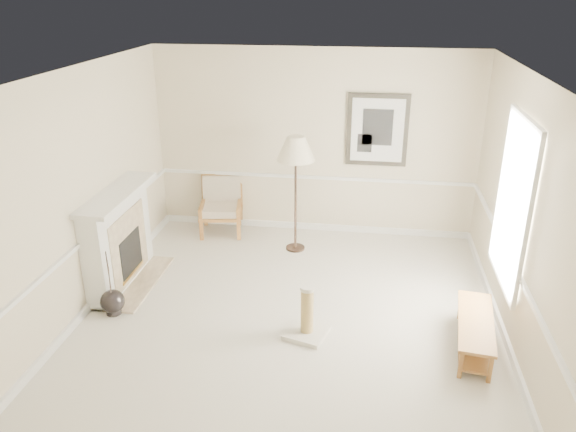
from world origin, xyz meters
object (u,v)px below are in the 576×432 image
Objects in this scene: floor_lamp at (296,152)px; scratching_post at (307,320)px; armchair at (221,203)px; bench at (475,329)px; floor_vase at (113,302)px.

floor_lamp reaches higher than scratching_post.
scratching_post is (0.43, -2.22, -1.33)m from floor_lamp.
bench is at bearing -47.01° from armchair.
armchair is 3.26m from scratching_post.
floor_lamp is 2.63m from scratching_post.
floor_vase is at bearing -113.97° from armchair.
bench is at bearing 0.84° from scratching_post.
floor_lamp is 1.37× the size of bench.
floor_lamp is 3.42m from bench.
floor_vase is 3.20m from floor_lamp.
floor_vase is 2.76m from armchair.
armchair is at bearing 142.52° from bench.
scratching_post is at bearing -78.98° from floor_lamp.
floor_vase is 0.67× the size of bench.
bench is (2.29, -2.19, -1.29)m from floor_lamp.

